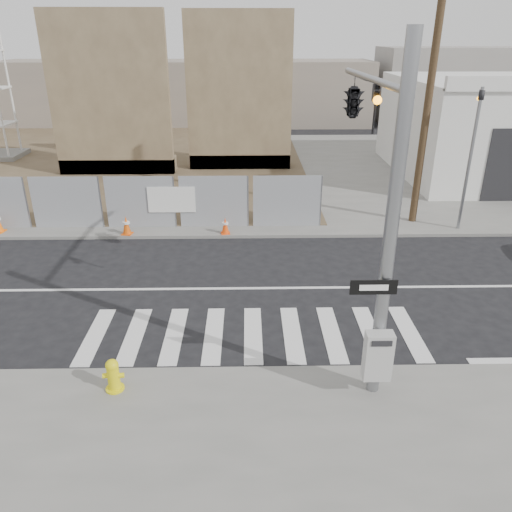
{
  "coord_description": "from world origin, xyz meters",
  "views": [
    {
      "loc": [
        -0.12,
        -13.25,
        6.99
      ],
      "look_at": [
        0.11,
        -0.75,
        1.4
      ],
      "focal_mm": 35.0,
      "sensor_mm": 36.0,
      "label": 1
    }
  ],
  "objects_px": {
    "signal_pole": "(363,141)",
    "traffic_cone_d": "(225,226)",
    "traffic_cone_c": "(126,225)",
    "fire_hydrant": "(113,375)"
  },
  "relations": [
    {
      "from": "signal_pole",
      "to": "traffic_cone_c",
      "type": "bearing_deg",
      "value": 138.67
    },
    {
      "from": "traffic_cone_c",
      "to": "traffic_cone_d",
      "type": "height_order",
      "value": "traffic_cone_c"
    },
    {
      "from": "signal_pole",
      "to": "traffic_cone_d",
      "type": "relative_size",
      "value": 11.15
    },
    {
      "from": "signal_pole",
      "to": "traffic_cone_d",
      "type": "height_order",
      "value": "signal_pole"
    },
    {
      "from": "fire_hydrant",
      "to": "traffic_cone_d",
      "type": "distance_m",
      "value": 9.17
    },
    {
      "from": "fire_hydrant",
      "to": "traffic_cone_c",
      "type": "xyz_separation_m",
      "value": [
        -1.69,
        8.95,
        -0.02
      ]
    },
    {
      "from": "signal_pole",
      "to": "traffic_cone_c",
      "type": "relative_size",
      "value": 9.97
    },
    {
      "from": "fire_hydrant",
      "to": "traffic_cone_c",
      "type": "bearing_deg",
      "value": 92.56
    },
    {
      "from": "signal_pole",
      "to": "traffic_cone_c",
      "type": "distance_m",
      "value": 10.42
    },
    {
      "from": "traffic_cone_d",
      "to": "traffic_cone_c",
      "type": "bearing_deg",
      "value": 180.0
    }
  ]
}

